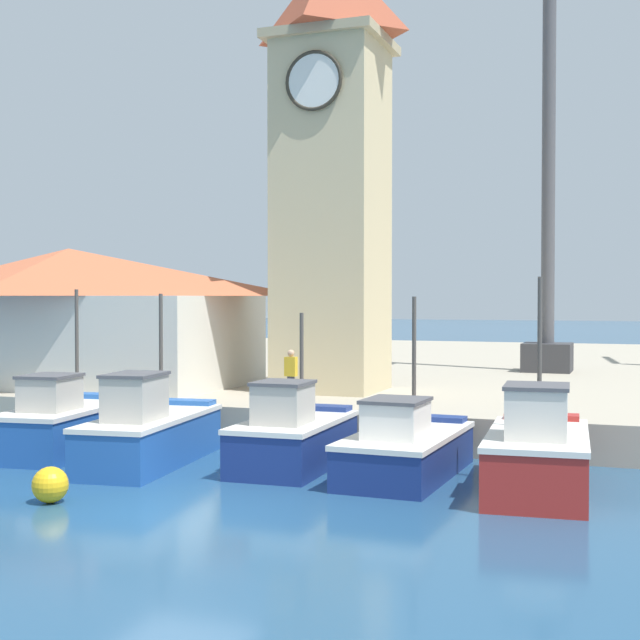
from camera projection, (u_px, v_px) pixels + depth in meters
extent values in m
plane|color=navy|center=(180.00, 516.00, 17.00)|extent=(300.00, 300.00, 0.00)
cube|color=#A89E89|center=(462.00, 373.00, 43.20)|extent=(120.00, 40.00, 1.04)
cube|color=#2356A8|center=(67.00, 432.00, 23.84)|extent=(2.42, 4.80, 1.14)
cube|color=#2356A8|center=(103.00, 398.00, 25.83)|extent=(1.69, 0.77, 0.24)
cube|color=silver|center=(66.00, 409.00, 23.83)|extent=(2.48, 4.87, 0.12)
cube|color=#B2ADA3|center=(50.00, 394.00, 23.03)|extent=(1.30, 1.50, 0.85)
cube|color=#4C4C51|center=(50.00, 376.00, 23.02)|extent=(1.39, 1.59, 0.08)
cylinder|color=#4C4742|center=(77.00, 347.00, 24.35)|extent=(0.10, 0.10, 3.15)
torus|color=black|center=(36.00, 429.00, 24.32)|extent=(0.18, 0.53, 0.52)
cube|color=#2356A8|center=(151.00, 442.00, 22.24)|extent=(2.41, 5.35, 1.12)
cube|color=#2356A8|center=(186.00, 404.00, 24.49)|extent=(1.61, 0.78, 0.24)
cube|color=silver|center=(151.00, 418.00, 22.22)|extent=(2.48, 5.41, 0.12)
cube|color=#B2ADA3|center=(135.00, 398.00, 21.33)|extent=(1.27, 1.67, 1.05)
cube|color=#4C4C51|center=(135.00, 375.00, 21.31)|extent=(1.36, 1.76, 0.08)
cylinder|color=#4C4742|center=(161.00, 353.00, 22.81)|extent=(0.10, 0.10, 3.04)
torus|color=black|center=(119.00, 439.00, 22.72)|extent=(0.18, 0.53, 0.52)
cube|color=navy|center=(294.00, 445.00, 21.86)|extent=(2.06, 4.38, 1.07)
cube|color=navy|center=(319.00, 410.00, 23.66)|extent=(1.68, 0.64, 0.24)
cube|color=silver|center=(294.00, 422.00, 21.85)|extent=(2.12, 4.44, 0.12)
cube|color=#B2ADA3|center=(283.00, 404.00, 21.12)|extent=(1.21, 1.33, 0.93)
cube|color=#4C4C51|center=(283.00, 383.00, 21.10)|extent=(1.29, 1.41, 0.08)
cylinder|color=#4C4742|center=(302.00, 365.00, 22.33)|extent=(0.10, 0.10, 2.61)
torus|color=black|center=(258.00, 442.00, 22.41)|extent=(0.13, 0.52, 0.52)
cube|color=navy|center=(407.00, 457.00, 20.75)|extent=(2.24, 4.91, 0.91)
cube|color=navy|center=(431.00, 420.00, 22.75)|extent=(1.78, 0.66, 0.24)
cube|color=silver|center=(407.00, 435.00, 20.74)|extent=(2.30, 4.97, 0.12)
cube|color=silver|center=(396.00, 420.00, 19.94)|extent=(1.29, 1.50, 0.80)
cube|color=#4C4C51|center=(396.00, 400.00, 19.93)|extent=(1.38, 1.58, 0.08)
cylinder|color=#4C4742|center=(414.00, 363.00, 21.26)|extent=(0.10, 0.10, 3.17)
torus|color=black|center=(365.00, 452.00, 21.40)|extent=(0.14, 0.52, 0.52)
cube|color=#AD2823|center=(538.00, 464.00, 19.12)|extent=(2.37, 4.85, 1.17)
cube|color=#AD2823|center=(542.00, 419.00, 21.13)|extent=(1.76, 0.72, 0.24)
cube|color=silver|center=(538.00, 435.00, 19.10)|extent=(2.43, 4.92, 0.12)
cube|color=beige|center=(537.00, 413.00, 18.29)|extent=(1.32, 1.50, 1.02)
cube|color=#4C4C51|center=(537.00, 386.00, 18.28)|extent=(1.40, 1.59, 0.08)
cylinder|color=#4C4742|center=(540.00, 353.00, 19.63)|extent=(0.10, 0.10, 3.35)
torus|color=black|center=(487.00, 460.00, 19.65)|extent=(0.16, 0.53, 0.52)
cube|color=beige|center=(332.00, 220.00, 29.75)|extent=(3.26, 3.26, 11.46)
cube|color=tan|center=(332.00, 43.00, 29.60)|extent=(3.76, 3.76, 0.30)
cylinder|color=white|center=(314.00, 81.00, 28.05)|extent=(1.79, 0.12, 1.79)
torus|color=#332D23|center=(314.00, 81.00, 28.02)|extent=(1.91, 0.12, 1.91)
cube|color=silver|center=(69.00, 340.00, 32.39)|extent=(12.67, 6.71, 3.19)
pyramid|color=#C1603D|center=(69.00, 272.00, 32.33)|extent=(13.07, 7.11, 1.72)
cube|color=#353539|center=(547.00, 357.00, 37.56)|extent=(2.00, 2.00, 1.20)
cylinder|color=#4C4C51|center=(549.00, 109.00, 37.30)|extent=(0.56, 0.56, 19.65)
sphere|color=gold|center=(50.00, 485.00, 18.05)|extent=(0.74, 0.74, 0.74)
cylinder|color=#33333D|center=(291.00, 391.00, 25.76)|extent=(0.22, 0.22, 0.85)
cube|color=gold|center=(291.00, 367.00, 25.74)|extent=(0.34, 0.22, 0.56)
sphere|color=tan|center=(291.00, 353.00, 25.73)|extent=(0.20, 0.20, 0.20)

